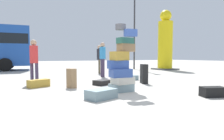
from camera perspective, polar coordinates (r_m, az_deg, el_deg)
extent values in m
plane|color=#ADA89E|center=(5.17, 0.47, -7.34)|extent=(80.00, 80.00, 0.00)
cube|color=gray|center=(5.74, 2.69, -5.09)|extent=(0.67, 0.47, 0.22)
cube|color=beige|center=(5.69, 3.14, -3.03)|extent=(0.67, 0.50, 0.20)
cube|color=#334F99|center=(5.63, 2.47, -0.87)|extent=(0.61, 0.42, 0.24)
cube|color=#334F99|center=(5.69, 1.69, 1.59)|extent=(0.60, 0.44, 0.24)
cube|color=#B28C33|center=(5.66, 2.16, 4.06)|extent=(0.54, 0.41, 0.25)
cube|color=olive|center=(5.94, 4.03, 6.39)|extent=(0.51, 0.37, 0.24)
cube|color=#26594C|center=(5.90, 3.81, 8.40)|extent=(0.49, 0.36, 0.17)
cube|color=#334F99|center=(5.57, 5.35, 10.57)|extent=(0.33, 0.22, 0.20)
cylinder|color=#4C4C51|center=(5.68, 2.51, 12.25)|extent=(0.30, 0.30, 0.16)
cube|color=olive|center=(6.47, -11.58, -2.35)|extent=(0.29, 0.34, 0.62)
cube|color=black|center=(5.59, 27.01, -5.61)|extent=(0.65, 0.49, 0.25)
cube|color=black|center=(7.48, 9.19, -1.10)|extent=(0.31, 0.41, 0.72)
cube|color=#B28C33|center=(6.95, -20.36, -3.62)|extent=(0.74, 0.54, 0.25)
cube|color=gray|center=(8.45, 5.10, -2.26)|extent=(0.75, 0.53, 0.20)
cube|color=black|center=(7.06, -2.77, -3.59)|extent=(0.71, 0.63, 0.17)
cube|color=gray|center=(4.76, -3.13, -6.90)|extent=(0.81, 0.65, 0.23)
cylinder|color=brown|center=(11.77, -3.67, 0.99)|extent=(0.12, 0.12, 0.81)
cylinder|color=brown|center=(11.56, -3.64, 0.94)|extent=(0.12, 0.12, 0.81)
cylinder|color=#26262D|center=(11.65, -3.67, 4.52)|extent=(0.30, 0.30, 0.64)
sphere|color=tan|center=(11.66, -3.68, 6.63)|extent=(0.22, 0.22, 0.22)
cylinder|color=#3F334C|center=(8.03, -22.04, -0.86)|extent=(0.12, 0.12, 0.76)
cylinder|color=#3F334C|center=(7.89, -20.83, -0.90)|extent=(0.12, 0.12, 0.76)
cylinder|color=red|center=(7.94, -21.57, 4.20)|extent=(0.30, 0.30, 0.65)
sphere|color=tan|center=(7.96, -21.65, 7.34)|extent=(0.22, 0.22, 0.22)
cylinder|color=#3F334C|center=(9.82, -2.95, 0.62)|extent=(0.12, 0.12, 0.89)
cylinder|color=#3F334C|center=(9.61, -2.49, 0.55)|extent=(0.12, 0.12, 0.89)
cylinder|color=#338CCC|center=(9.70, -2.73, 4.90)|extent=(0.30, 0.30, 0.58)
sphere|color=tan|center=(9.72, -2.74, 7.26)|extent=(0.22, 0.22, 0.22)
cylinder|color=yellow|center=(15.72, 15.06, 6.77)|extent=(1.09, 1.09, 3.64)
sphere|color=yellow|center=(15.99, 15.21, 14.83)|extent=(0.85, 0.85, 0.85)
cube|color=#4C4C4C|center=(15.73, 14.94, 0.31)|extent=(1.53, 1.53, 0.10)
cylinder|color=black|center=(17.59, -27.64, 1.67)|extent=(0.91, 0.29, 0.90)
cylinder|color=black|center=(15.10, -28.37, 1.34)|extent=(0.91, 0.29, 0.90)
cylinder|color=#333338|center=(15.91, 6.46, 11.05)|extent=(0.12, 0.12, 5.97)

